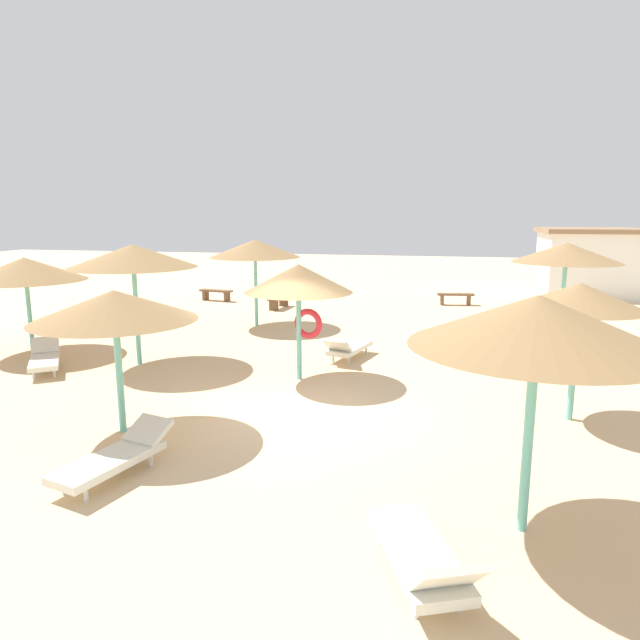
% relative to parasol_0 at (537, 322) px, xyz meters
% --- Properties ---
extents(ground_plane, '(80.00, 80.00, 0.00)m').
position_rel_parasol_0_xyz_m(ground_plane, '(-3.97, 3.60, -2.60)').
color(ground_plane, '#DBBA8C').
extents(parasol_0, '(2.93, 2.93, 2.91)m').
position_rel_parasol_0_xyz_m(parasol_0, '(0.00, 0.00, 0.00)').
color(parasol_0, '#6BC6BC').
rests_on(parasol_0, ground).
extents(parasol_1, '(2.47, 2.47, 2.68)m').
position_rel_parasol_0_xyz_m(parasol_1, '(-4.22, 5.49, -0.26)').
color(parasol_1, '#6BC6BC').
rests_on(parasol_1, ground).
extents(parasol_2, '(2.93, 2.93, 3.01)m').
position_rel_parasol_0_xyz_m(parasol_2, '(2.29, 9.90, 0.12)').
color(parasol_2, '#6BC6BC').
rests_on(parasol_2, ground).
extents(parasol_3, '(2.79, 2.79, 2.53)m').
position_rel_parasol_0_xyz_m(parasol_3, '(-6.49, 1.75, -0.34)').
color(parasol_3, '#6BC6BC').
rests_on(parasol_3, ground).
extents(parasol_4, '(3.16, 3.16, 3.05)m').
position_rel_parasol_0_xyz_m(parasol_4, '(-8.55, 5.87, 0.16)').
color(parasol_4, '#6BC6BC').
rests_on(parasol_4, ground).
extents(parasol_5, '(3.06, 3.06, 2.94)m').
position_rel_parasol_0_xyz_m(parasol_5, '(-7.19, 11.18, 0.03)').
color(parasol_5, '#6BC6BC').
rests_on(parasol_5, ground).
extents(parasol_6, '(3.18, 3.18, 2.63)m').
position_rel_parasol_0_xyz_m(parasol_6, '(-12.08, 6.34, -0.29)').
color(parasol_6, '#6BC6BC').
rests_on(parasol_6, ground).
extents(parasol_7, '(2.27, 2.27, 2.58)m').
position_rel_parasol_0_xyz_m(parasol_7, '(1.38, 4.07, -0.27)').
color(parasol_7, '#6BC6BC').
rests_on(parasol_7, ground).
extents(lounger_0, '(1.30, 1.97, 0.77)m').
position_rel_parasol_0_xyz_m(lounger_0, '(-1.17, -1.29, -2.28)').
color(lounger_0, silver).
rests_on(lounger_0, ground).
extents(lounger_1, '(1.09, 1.99, 0.72)m').
position_rel_parasol_0_xyz_m(lounger_1, '(-3.40, 7.48, -2.28)').
color(lounger_1, silver).
rests_on(lounger_1, ground).
extents(lounger_2, '(1.95, 0.84, 0.71)m').
position_rel_parasol_0_xyz_m(lounger_2, '(0.03, 9.11, -2.28)').
color(lounger_2, silver).
rests_on(lounger_2, ground).
extents(lounger_3, '(1.12, 2.01, 0.63)m').
position_rel_parasol_0_xyz_m(lounger_3, '(-5.65, 0.22, -2.29)').
color(lounger_3, silver).
rests_on(lounger_3, ground).
extents(lounger_4, '(1.63, 1.92, 0.67)m').
position_rel_parasol_0_xyz_m(lounger_4, '(-10.50, 4.84, -2.29)').
color(lounger_4, silver).
rests_on(lounger_4, ground).
extents(bench_0, '(0.53, 1.53, 0.49)m').
position_rel_parasol_0_xyz_m(bench_0, '(-7.44, 14.71, -2.25)').
color(bench_0, brown).
rests_on(bench_0, ground).
extents(bench_1, '(1.54, 0.59, 0.49)m').
position_rel_parasol_0_xyz_m(bench_1, '(-0.43, 17.09, -2.25)').
color(bench_1, brown).
rests_on(bench_1, ground).
extents(bench_2, '(1.55, 0.66, 0.49)m').
position_rel_parasol_0_xyz_m(bench_2, '(-10.68, 15.97, -2.25)').
color(bench_2, brown).
rests_on(bench_2, ground).
extents(beach_cabana, '(4.45, 4.29, 3.11)m').
position_rel_parasol_0_xyz_m(beach_cabana, '(5.65, 21.38, -1.03)').
color(beach_cabana, white).
rests_on(beach_cabana, ground).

